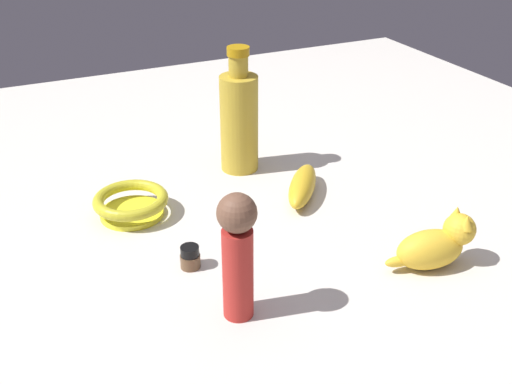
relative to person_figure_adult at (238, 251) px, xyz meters
The scene contains 7 objects.
ground 0.27m from the person_figure_adult, 121.15° to the right, with size 2.00×2.00×0.00m, color silver.
person_figure_adult is the anchor object (origin of this frame).
cat_figurine 0.35m from the person_figure_adult, behind, with size 0.15×0.08×0.10m.
nail_polish_jar 0.17m from the person_figure_adult, 80.27° to the right, with size 0.03×0.03×0.04m.
bottle_tall 0.48m from the person_figure_adult, 113.95° to the right, with size 0.08×0.08×0.26m.
banana 0.38m from the person_figure_adult, 133.31° to the right, with size 0.17×0.05×0.05m, color gold.
bowl 0.36m from the person_figure_adult, 78.89° to the right, with size 0.14×0.14×0.04m.
Camera 1 is at (0.40, 0.86, 0.59)m, focal length 43.05 mm.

